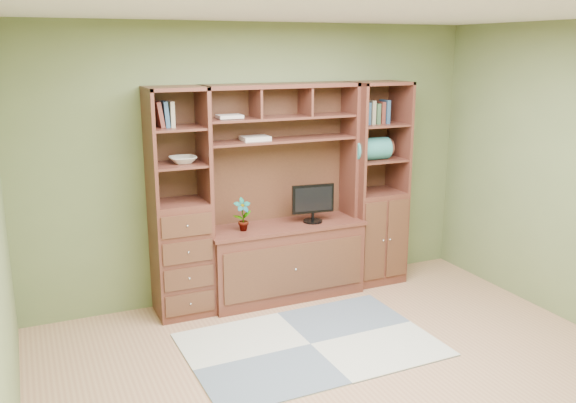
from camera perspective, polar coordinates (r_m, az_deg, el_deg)
name	(u,v)px	position (r m, az deg, el deg)	size (l,w,h in m)	color
room	(366,212)	(4.11, 7.34, -0.98)	(4.60, 4.10, 2.64)	tan
center_hutch	(285,194)	(5.74, -0.30, 0.67)	(1.54, 0.53, 2.05)	#52271D
left_tower	(180,204)	(5.47, -10.11, -0.24)	(0.50, 0.45, 2.05)	#52271D
right_tower	(376,184)	(6.25, 8.20, 1.63)	(0.55, 0.45, 2.05)	#52271D
rug	(311,345)	(5.13, 2.12, -13.23)	(1.99, 1.33, 0.01)	#95999A
monitor	(313,196)	(5.84, 2.36, 0.48)	(0.42, 0.19, 0.51)	black
orchid	(243,215)	(5.59, -4.26, -1.23)	(0.16, 0.11, 0.31)	#B34E3C
magazines	(255,138)	(5.63, -3.09, 5.93)	(0.25, 0.19, 0.04)	#C1B3A4
bowl	(183,160)	(5.40, -9.80, 3.87)	(0.24, 0.24, 0.06)	beige
blanket_teal	(370,149)	(6.08, 7.71, 4.90)	(0.38, 0.22, 0.22)	#2D7670
blanket_red	(376,148)	(6.27, 8.27, 4.98)	(0.32, 0.18, 0.18)	brown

